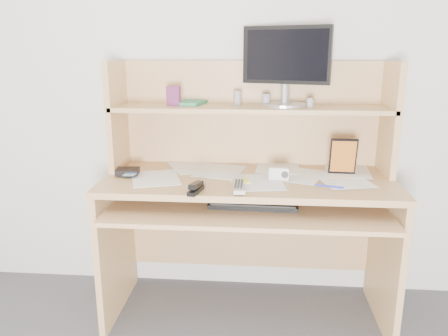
# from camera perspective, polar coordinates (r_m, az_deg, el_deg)

# --- Properties ---
(back_wall) EXTENTS (3.60, 0.04, 2.50)m
(back_wall) POSITION_cam_1_polar(r_m,az_deg,el_deg) (2.37, 3.62, 12.64)
(back_wall) COLOR silver
(back_wall) RESTS_ON floor
(desk) EXTENTS (1.40, 0.70, 1.30)m
(desk) POSITION_cam_1_polar(r_m,az_deg,el_deg) (2.22, 3.25, -2.05)
(desk) COLOR tan
(desk) RESTS_ON floor
(paper_clutter) EXTENTS (1.32, 0.54, 0.01)m
(paper_clutter) POSITION_cam_1_polar(r_m,az_deg,el_deg) (2.13, 3.21, -1.17)
(paper_clutter) COLOR white
(paper_clutter) RESTS_ON desk
(keyboard) EXTENTS (0.42, 0.16, 0.03)m
(keyboard) POSITION_cam_1_polar(r_m,az_deg,el_deg) (2.03, 3.82, -4.61)
(keyboard) COLOR black
(keyboard) RESTS_ON desk
(tv_remote) EXTENTS (0.07, 0.19, 0.02)m
(tv_remote) POSITION_cam_1_polar(r_m,az_deg,el_deg) (1.94, 1.93, -2.42)
(tv_remote) COLOR #A6A7A1
(tv_remote) RESTS_ON paper_clutter
(flip_phone) EXTENTS (0.04, 0.08, 0.02)m
(flip_phone) POSITION_cam_1_polar(r_m,az_deg,el_deg) (1.99, -3.07, -1.95)
(flip_phone) COLOR #A4A5A6
(flip_phone) RESTS_ON paper_clutter
(stapler) EXTENTS (0.06, 0.13, 0.04)m
(stapler) POSITION_cam_1_polar(r_m,az_deg,el_deg) (1.89, -3.71, -2.52)
(stapler) COLOR black
(stapler) RESTS_ON paper_clutter
(wallet) EXTENTS (0.12, 0.10, 0.03)m
(wallet) POSITION_cam_1_polar(r_m,az_deg,el_deg) (2.22, -12.50, -0.43)
(wallet) COLOR black
(wallet) RESTS_ON paper_clutter
(sticky_note_pad) EXTENTS (0.10, 0.10, 0.01)m
(sticky_note_pad) POSITION_cam_1_polar(r_m,az_deg,el_deg) (2.05, 2.23, -1.77)
(sticky_note_pad) COLOR #FFF543
(sticky_note_pad) RESTS_ON desk
(digital_camera) EXTENTS (0.10, 0.05, 0.06)m
(digital_camera) POSITION_cam_1_polar(r_m,az_deg,el_deg) (2.09, 7.21, -0.70)
(digital_camera) COLOR #B7B7B9
(digital_camera) RESTS_ON paper_clutter
(game_case) EXTENTS (0.13, 0.02, 0.18)m
(game_case) POSITION_cam_1_polar(r_m,az_deg,el_deg) (2.22, 15.28, 1.48)
(game_case) COLOR black
(game_case) RESTS_ON paper_clutter
(blue_pen) EXTENTS (0.12, 0.04, 0.01)m
(blue_pen) POSITION_cam_1_polar(r_m,az_deg,el_deg) (2.01, 13.59, -2.33)
(blue_pen) COLOR #1A22C3
(blue_pen) RESTS_ON paper_clutter
(card_box) EXTENTS (0.07, 0.04, 0.10)m
(card_box) POSITION_cam_1_polar(r_m,az_deg,el_deg) (2.22, -6.63, 9.33)
(card_box) COLOR maroon
(card_box) RESTS_ON desk
(shelf_book) EXTENTS (0.16, 0.20, 0.02)m
(shelf_book) POSITION_cam_1_polar(r_m,az_deg,el_deg) (2.27, -4.41, 8.48)
(shelf_book) COLOR #358650
(shelf_book) RESTS_ON desk
(chip_stack_a) EXTENTS (0.05, 0.05, 0.06)m
(chip_stack_a) POSITION_cam_1_polar(r_m,az_deg,el_deg) (2.22, 5.49, 8.86)
(chip_stack_a) COLOR black
(chip_stack_a) RESTS_ON desk
(chip_stack_b) EXTENTS (0.06, 0.06, 0.07)m
(chip_stack_b) POSITION_cam_1_polar(r_m,az_deg,el_deg) (2.24, 7.97, 8.98)
(chip_stack_b) COLOR white
(chip_stack_b) RESTS_ON desk
(chip_stack_c) EXTENTS (0.05, 0.05, 0.04)m
(chip_stack_c) POSITION_cam_1_polar(r_m,az_deg,el_deg) (2.20, 11.18, 8.38)
(chip_stack_c) COLOR black
(chip_stack_c) RESTS_ON desk
(chip_stack_d) EXTENTS (0.05, 0.05, 0.07)m
(chip_stack_d) POSITION_cam_1_polar(r_m,az_deg,el_deg) (2.24, 1.77, 9.13)
(chip_stack_d) COLOR white
(chip_stack_d) RESTS_ON desk
(monitor) EXTENTS (0.43, 0.23, 0.39)m
(monitor) POSITION_cam_1_polar(r_m,az_deg,el_deg) (2.23, 8.08, 13.34)
(monitor) COLOR #B0AFB4
(monitor) RESTS_ON desk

